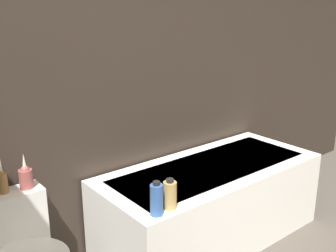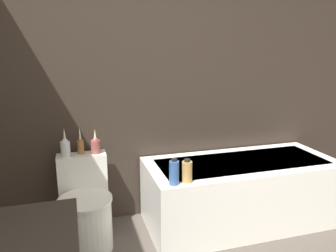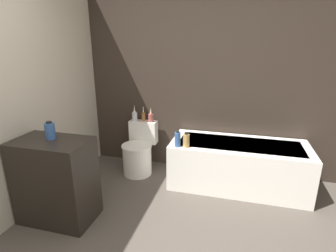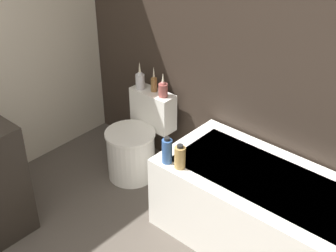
{
  "view_description": "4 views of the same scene",
  "coord_description": "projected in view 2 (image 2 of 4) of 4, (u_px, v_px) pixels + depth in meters",
  "views": [
    {
      "loc": [
        -1.21,
        0.07,
        1.67
      ],
      "look_at": [
        0.16,
        1.76,
        1.02
      ],
      "focal_mm": 42.0,
      "sensor_mm": 36.0,
      "label": 1
    },
    {
      "loc": [
        -0.72,
        -0.51,
        1.57
      ],
      "look_at": [
        -0.06,
        1.71,
        1.0
      ],
      "focal_mm": 35.0,
      "sensor_mm": 36.0,
      "label": 2
    },
    {
      "loc": [
        0.61,
        -1.25,
        1.77
      ],
      "look_at": [
        -0.18,
        1.69,
        0.8
      ],
      "focal_mm": 28.0,
      "sensor_mm": 36.0,
      "label": 3
    },
    {
      "loc": [
        1.69,
        -0.34,
        2.47
      ],
      "look_at": [
        -0.11,
        1.7,
        0.8
      ],
      "focal_mm": 50.0,
      "sensor_mm": 36.0,
      "label": 4
    }
  ],
  "objects": [
    {
      "name": "wall_back_tiled",
      "position": [
        155.0,
        77.0,
        2.9
      ],
      "size": [
        6.4,
        0.06,
        2.6
      ],
      "color": "#332821",
      "rests_on": "ground_plane"
    },
    {
      "name": "bathtub",
      "position": [
        240.0,
        191.0,
        2.94
      ],
      "size": [
        1.68,
        0.73,
        0.58
      ],
      "color": "white",
      "rests_on": "ground"
    },
    {
      "name": "toilet",
      "position": [
        85.0,
        211.0,
        2.59
      ],
      "size": [
        0.42,
        0.57,
        0.7
      ],
      "color": "white",
      "rests_on": "ground"
    },
    {
      "name": "vase_gold",
      "position": [
        65.0,
        147.0,
        2.62
      ],
      "size": [
        0.08,
        0.08,
        0.24
      ],
      "color": "silver",
      "rests_on": "toilet"
    },
    {
      "name": "vase_silver",
      "position": [
        81.0,
        145.0,
        2.69
      ],
      "size": [
        0.05,
        0.05,
        0.22
      ],
      "color": "olive",
      "rests_on": "toilet"
    },
    {
      "name": "vase_bronze",
      "position": [
        96.0,
        145.0,
        2.71
      ],
      "size": [
        0.08,
        0.08,
        0.21
      ],
      "color": "#994C47",
      "rests_on": "toilet"
    },
    {
      "name": "shampoo_bottle_tall",
      "position": [
        174.0,
        172.0,
        2.38
      ],
      "size": [
        0.07,
        0.07,
        0.2
      ],
      "color": "#335999",
      "rests_on": "bathtub"
    },
    {
      "name": "shampoo_bottle_short",
      "position": [
        187.0,
        172.0,
        2.42
      ],
      "size": [
        0.08,
        0.08,
        0.18
      ],
      "color": "tan",
      "rests_on": "bathtub"
    }
  ]
}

